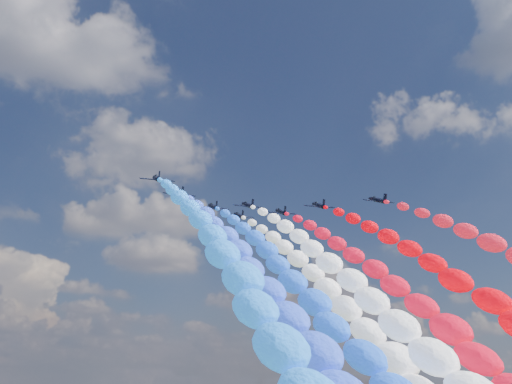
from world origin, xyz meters
name	(u,v)px	position (x,y,z in m)	size (l,w,h in m)	color
jet_0	(157,179)	(-27.76, -5.86, 97.88)	(8.03, 10.76, 2.37)	black
trail_0	(217,265)	(-27.76, -60.70, 68.46)	(5.98, 107.13, 61.65)	#2077F7
jet_1	(179,193)	(-20.23, 4.71, 97.88)	(8.03, 10.76, 2.37)	black
trail_1	(244,278)	(-20.23, -50.14, 68.46)	(5.98, 107.13, 61.65)	blue
jet_2	(213,207)	(-8.65, 14.70, 97.88)	(8.03, 10.76, 2.37)	black
trail_2	(288,289)	(-8.65, -40.14, 68.46)	(5.98, 107.13, 61.65)	blue
jet_3	(248,205)	(-0.21, 10.20, 97.88)	(8.03, 10.76, 2.37)	black
trail_3	(341,288)	(-0.21, -44.64, 68.46)	(5.98, 107.13, 61.65)	white
jet_4	(239,216)	(0.90, 21.93, 97.88)	(8.03, 10.76, 2.37)	black
trail_4	(320,296)	(0.90, -32.92, 68.46)	(5.98, 107.13, 61.65)	white
jet_5	(281,212)	(10.75, 14.09, 97.88)	(8.03, 10.76, 2.37)	black
trail_5	(384,293)	(10.75, -40.75, 68.46)	(5.98, 107.13, 61.65)	red
jet_6	(319,205)	(17.93, 4.35, 97.88)	(8.03, 10.76, 2.37)	black
trail_6	(446,288)	(17.93, -50.50, 68.46)	(5.98, 107.13, 61.65)	#E3000C
jet_7	(378,200)	(30.39, -5.49, 97.88)	(8.03, 10.76, 2.37)	black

